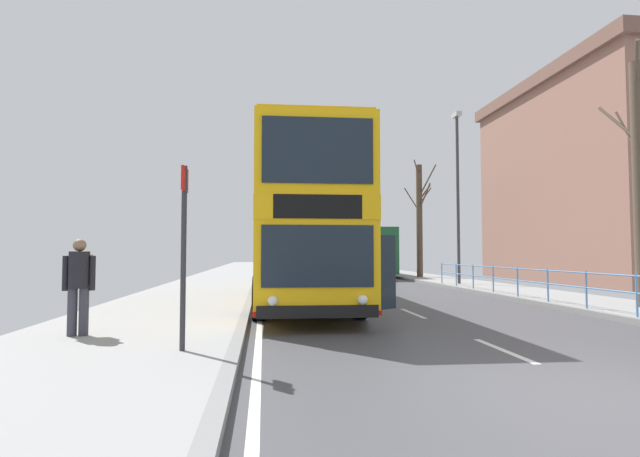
# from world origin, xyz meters

# --- Properties ---
(ground) EXTENTS (15.80, 140.00, 0.20)m
(ground) POSITION_xyz_m (-0.72, -0.00, 0.04)
(ground) COLOR #47474C
(double_decker_bus_main) EXTENTS (3.18, 10.72, 4.51)m
(double_decker_bus_main) POSITION_xyz_m (-2.72, 9.61, 2.36)
(double_decker_bus_main) COLOR #F4B20F
(double_decker_bus_main) RESTS_ON ground
(background_bus_far_lane) EXTENTS (2.75, 10.36, 3.08)m
(background_bus_far_lane) POSITION_xyz_m (2.77, 27.34, 1.68)
(background_bus_far_lane) COLOR #19512D
(background_bus_far_lane) RESTS_ON ground
(pedestrian_railing_far_kerb) EXTENTS (0.05, 20.56, 0.96)m
(pedestrian_railing_far_kerb) POSITION_xyz_m (4.45, 6.79, 0.78)
(pedestrian_railing_far_kerb) COLOR #598CC6
(pedestrian_railing_far_kerb) RESTS_ON ground
(pedestrian_with_backpack) EXTENTS (0.55, 0.54, 1.68)m
(pedestrian_with_backpack) POSITION_xyz_m (-7.07, 4.01, 1.12)
(pedestrian_with_backpack) COLOR #383842
(pedestrian_with_backpack) RESTS_ON ground
(bus_stop_sign_near) EXTENTS (0.08, 0.44, 2.74)m
(bus_stop_sign_near) POSITION_xyz_m (-5.05, 2.46, 1.82)
(bus_stop_sign_near) COLOR #2D2D33
(bus_stop_sign_near) RESTS_ON ground
(street_lamp_far_side) EXTENTS (0.28, 0.60, 8.09)m
(street_lamp_far_side) POSITION_xyz_m (5.21, 16.86, 4.80)
(street_lamp_far_side) COLOR #38383D
(street_lamp_far_side) RESTS_ON ground
(bare_tree_far_00) EXTENTS (1.93, 3.02, 6.87)m
(bare_tree_far_00) POSITION_xyz_m (6.19, 6.93, 3.61)
(bare_tree_far_00) COLOR brown
(bare_tree_far_00) RESTS_ON ground
(bare_tree_far_01) EXTENTS (1.70, 2.14, 6.92)m
(bare_tree_far_01) POSITION_xyz_m (5.43, 23.17, 3.64)
(bare_tree_far_01) COLOR #4C3D2D
(bare_tree_far_01) RESTS_ON ground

